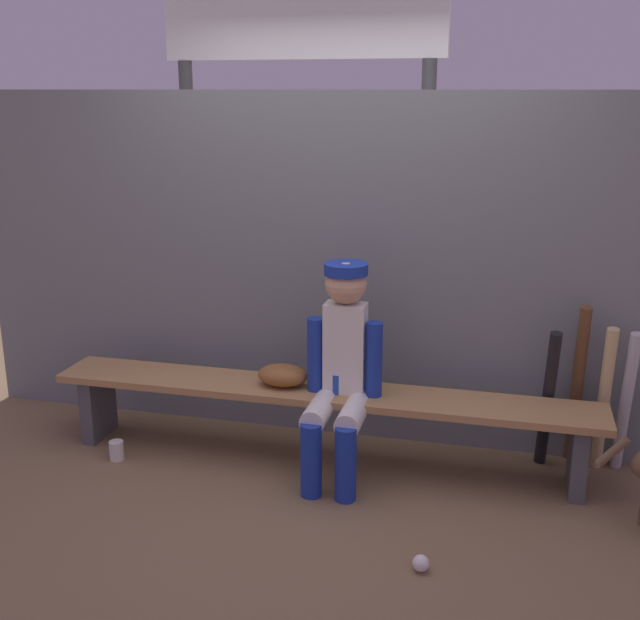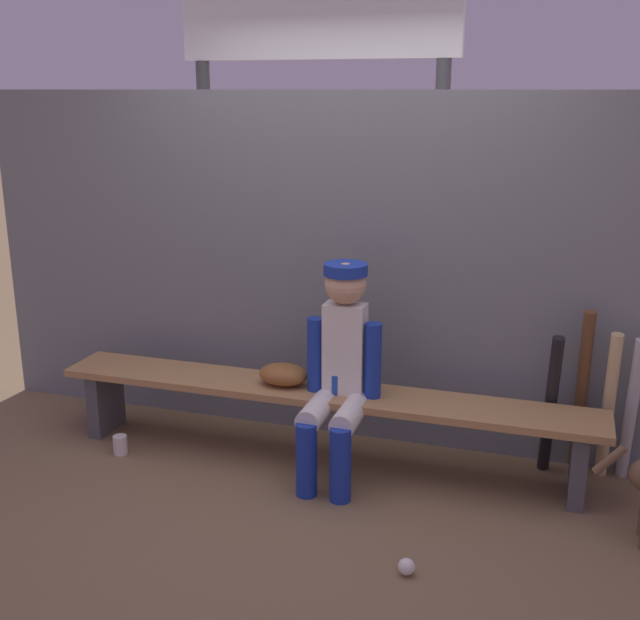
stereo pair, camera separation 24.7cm
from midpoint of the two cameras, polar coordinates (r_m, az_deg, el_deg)
name	(u,v)px [view 2 (the right image)]	position (r m, az deg, el deg)	size (l,w,h in m)	color
ground_plane	(320,461)	(4.46, 1.62, -11.02)	(30.00, 30.00, 0.00)	brown
chainlink_fence	(342,271)	(4.49, 3.18, 2.85)	(4.58, 0.03, 2.02)	slate
dugout_bench	(320,403)	(4.31, 1.65, -6.85)	(3.04, 0.36, 0.44)	#AD7F4C
player_seated	(339,366)	(4.08, 3.14, -4.13)	(0.41, 0.55, 1.15)	silver
baseball_glove	(283,374)	(4.32, -1.06, -4.76)	(0.28, 0.20, 0.12)	brown
bat_aluminum_black	(551,405)	(4.37, 18.11, -6.65)	(0.06, 0.06, 0.80)	black
bat_wood_dark	(582,391)	(4.44, 20.16, -5.61)	(0.06, 0.06, 0.93)	brown
bat_wood_natural	(608,406)	(4.42, 21.90, -6.59)	(0.06, 0.06, 0.83)	tan
bat_aluminum_silver	(631,410)	(4.46, 23.33, -6.73)	(0.06, 0.06, 0.81)	#B7B7BC
baseball	(406,567)	(3.56, 8.44, -18.13)	(0.07, 0.07, 0.07)	white
cup_on_ground	(120,445)	(4.63, -12.93, -9.63)	(0.08, 0.08, 0.11)	silver
cup_on_bench	(337,383)	(4.21, 2.91, -5.41)	(0.08, 0.08, 0.11)	#1E47AD
scoreboard	(326,49)	(5.60, 1.80, 18.56)	(2.26, 0.27, 3.26)	#3F3F42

